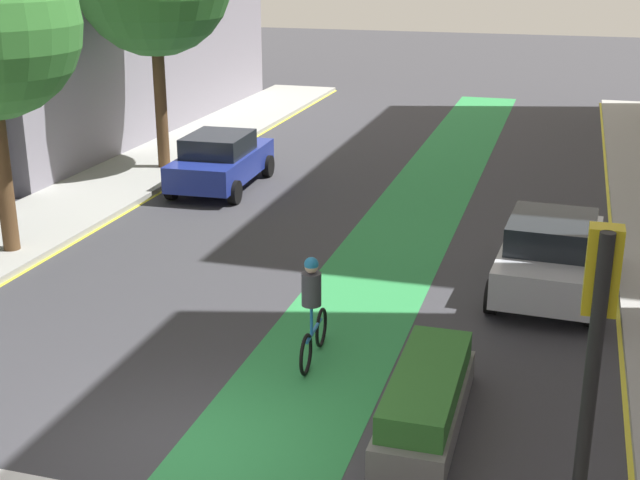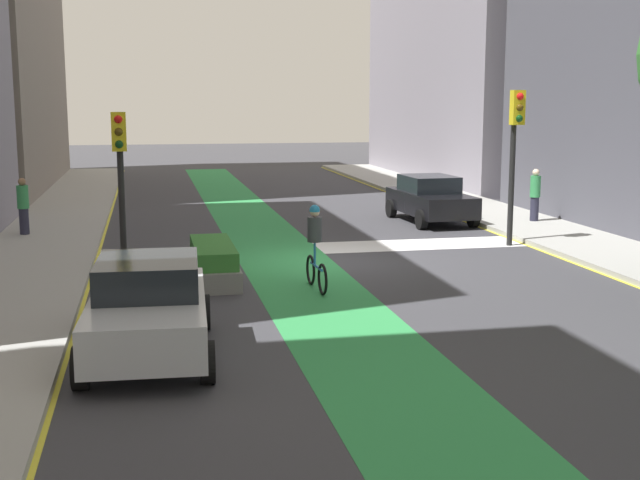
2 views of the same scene
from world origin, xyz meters
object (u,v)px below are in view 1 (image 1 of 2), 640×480
(traffic_signal_near_right, at_px, (596,331))
(median_planter, at_px, (426,398))
(car_blue_left_far, at_px, (221,160))
(cyclist_in_lane, at_px, (312,307))
(car_silver_right_far, at_px, (551,253))

(traffic_signal_near_right, distance_m, median_planter, 3.75)
(car_blue_left_far, xyz_separation_m, median_planter, (7.71, -10.95, -0.40))
(car_blue_left_far, relative_size, median_planter, 1.32)
(traffic_signal_near_right, bearing_deg, cyclist_in_lane, 139.87)
(median_planter, bearing_deg, car_blue_left_far, 125.13)
(traffic_signal_near_right, relative_size, median_planter, 1.18)
(traffic_signal_near_right, relative_size, cyclist_in_lane, 2.06)
(car_silver_right_far, bearing_deg, median_planter, -104.70)
(median_planter, bearing_deg, cyclist_in_lane, 146.51)
(car_blue_left_far, bearing_deg, car_silver_right_far, -30.13)
(car_silver_right_far, bearing_deg, traffic_signal_near_right, -85.62)
(car_blue_left_far, height_order, median_planter, car_blue_left_far)
(traffic_signal_near_right, xyz_separation_m, cyclist_in_lane, (-4.19, 3.53, -1.72))
(car_silver_right_far, xyz_separation_m, car_blue_left_far, (-9.18, 5.33, 0.00))
(traffic_signal_near_right, bearing_deg, median_planter, 134.19)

